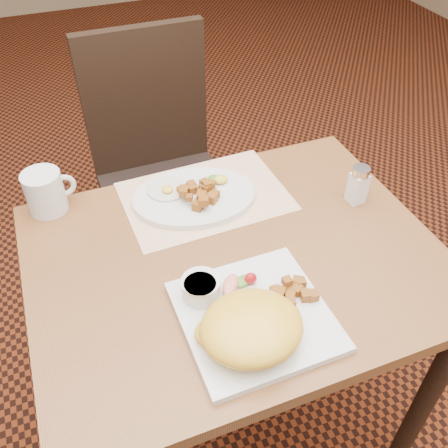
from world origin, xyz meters
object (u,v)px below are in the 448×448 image
at_px(table, 236,288).
at_px(plate_square, 255,316).
at_px(plate_oval, 194,197).
at_px(salt_shaker, 358,184).
at_px(coffee_mug, 46,192).
at_px(chair_far, 159,163).

distance_m(table, plate_square, 0.21).
relative_size(table, plate_square, 3.21).
height_order(plate_oval, salt_shaker, salt_shaker).
height_order(table, coffee_mug, coffee_mug).
height_order(chair_far, plate_square, chair_far).
xyz_separation_m(chair_far, salt_shaker, (0.35, -0.63, 0.26)).
xyz_separation_m(salt_shaker, coffee_mug, (-0.71, 0.24, 0.00)).
bearing_deg(plate_oval, plate_square, -91.05).
height_order(plate_square, coffee_mug, coffee_mug).
bearing_deg(plate_oval, chair_far, 86.86).
xyz_separation_m(table, plate_square, (-0.03, -0.17, 0.12)).
height_order(chair_far, salt_shaker, chair_far).
xyz_separation_m(plate_square, salt_shaker, (0.38, 0.24, 0.04)).
bearing_deg(salt_shaker, coffee_mug, 161.12).
height_order(chair_far, plate_oval, chair_far).
xyz_separation_m(plate_oval, salt_shaker, (0.37, -0.14, 0.04)).
distance_m(chair_far, plate_square, 0.90).
relative_size(table, plate_oval, 2.96).
bearing_deg(coffee_mug, salt_shaker, -18.88).
xyz_separation_m(table, chair_far, (0.00, 0.70, -0.10)).
bearing_deg(chair_far, coffee_mug, 46.38).
bearing_deg(coffee_mug, chair_far, 46.69).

